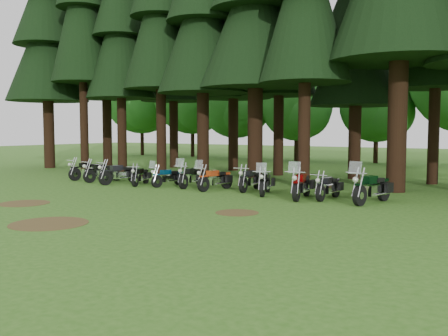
{
  "coord_description": "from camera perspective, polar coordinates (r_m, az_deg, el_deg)",
  "views": [
    {
      "loc": [
        12.81,
        -12.97,
        2.68
      ],
      "look_at": [
        1.06,
        5.0,
        1.0
      ],
      "focal_mm": 40.0,
      "sensor_mm": 36.0,
      "label": 1
    }
  ],
  "objects": [
    {
      "name": "ground",
      "position": [
        18.43,
        -11.36,
        -3.98
      ],
      "size": [
        120.0,
        120.0,
        0.0
      ],
      "primitive_type": "plane",
      "color": "#2E6119",
      "rests_on": "ground"
    },
    {
      "name": "motorcycle_1",
      "position": [
        26.16,
        -13.64,
        -0.53
      ],
      "size": [
        0.59,
        2.18,
        0.9
      ],
      "rotation": [
        0.0,
        0.0,
        -0.21
      ],
      "color": "black",
      "rests_on": "ground"
    },
    {
      "name": "dirt_patch_2",
      "position": [
        15.07,
        -19.38,
        -6.0
      ],
      "size": [
        2.2,
        2.2,
        0.01
      ],
      "primitive_type": "cylinder",
      "color": "#4C3D1E",
      "rests_on": "ground"
    },
    {
      "name": "dirt_patch_1",
      "position": [
        16.06,
        1.5,
        -5.12
      ],
      "size": [
        1.4,
        1.4,
        0.01
      ],
      "primitive_type": "cylinder",
      "color": "#4C3D1E",
      "rests_on": "ground"
    },
    {
      "name": "pine_back_0",
      "position": [
        38.75,
        -13.41,
        15.7
      ],
      "size": [
        5.0,
        5.0,
        17.21
      ],
      "color": "black",
      "rests_on": "ground"
    },
    {
      "name": "decid_4",
      "position": [
        40.91,
        17.34,
        6.64
      ],
      "size": [
        5.93,
        5.76,
        7.41
      ],
      "color": "black",
      "rests_on": "ground"
    },
    {
      "name": "motorcycle_11",
      "position": [
        18.74,
        16.55,
        -2.3
      ],
      "size": [
        0.82,
        2.51,
        1.58
      ],
      "rotation": [
        0.0,
        0.0,
        -0.21
      ],
      "color": "black",
      "rests_on": "ground"
    },
    {
      "name": "pine_front_0",
      "position": [
        37.23,
        -19.67,
        15.06
      ],
      "size": [
        5.49,
        5.49,
        16.17
      ],
      "color": "black",
      "rests_on": "ground"
    },
    {
      "name": "decid_0",
      "position": [
        51.88,
        -9.28,
        7.97
      ],
      "size": [
        8.0,
        7.78,
        10.0
      ],
      "color": "black",
      "rests_on": "ground"
    },
    {
      "name": "pine_back_4",
      "position": [
        28.21,
        14.96,
        15.71
      ],
      "size": [
        4.94,
        4.94,
        13.78
      ],
      "color": "black",
      "rests_on": "ground"
    },
    {
      "name": "decid_2",
      "position": [
        44.39,
        1.58,
        7.41
      ],
      "size": [
        6.72,
        6.53,
        8.4
      ],
      "color": "black",
      "rests_on": "ground"
    },
    {
      "name": "motorcycle_5",
      "position": [
        22.98,
        -3.68,
        -1.06
      ],
      "size": [
        0.54,
        2.23,
        1.4
      ],
      "rotation": [
        0.0,
        0.0,
        0.11
      ],
      "color": "black",
      "rests_on": "ground"
    },
    {
      "name": "motorcycle_9",
      "position": [
        19.39,
        8.86,
        -2.03
      ],
      "size": [
        0.73,
        2.4,
        1.51
      ],
      "rotation": [
        0.0,
        0.0,
        0.19
      ],
      "color": "black",
      "rests_on": "ground"
    },
    {
      "name": "pine_front_2",
      "position": [
        32.85,
        -11.79,
        16.74
      ],
      "size": [
        4.32,
        4.32,
        16.22
      ],
      "color": "black",
      "rests_on": "ground"
    },
    {
      "name": "pine_back_3",
      "position": [
        29.91,
        6.36,
        18.02
      ],
      "size": [
        4.35,
        4.35,
        16.2
      ],
      "color": "black",
      "rests_on": "ground"
    },
    {
      "name": "motorcycle_8",
      "position": [
        20.47,
        4.72,
        -1.77
      ],
      "size": [
        1.01,
        2.15,
        1.38
      ],
      "rotation": [
        0.0,
        0.0,
        0.35
      ],
      "color": "black",
      "rests_on": "ground"
    },
    {
      "name": "decid_3",
      "position": [
        41.98,
        8.54,
        6.92
      ],
      "size": [
        6.12,
        5.95,
        7.65
      ],
      "color": "black",
      "rests_on": "ground"
    },
    {
      "name": "motorcycle_3",
      "position": [
        24.19,
        -9.51,
        -0.97
      ],
      "size": [
        0.83,
        1.88,
        0.8
      ],
      "rotation": [
        0.0,
        0.0,
        0.37
      ],
      "color": "black",
      "rests_on": "ground"
    },
    {
      "name": "motorcycle_10",
      "position": [
        19.46,
        11.85,
        -2.24
      ],
      "size": [
        0.31,
        2.11,
        0.86
      ],
      "rotation": [
        0.0,
        0.0,
        -0.02
      ],
      "color": "black",
      "rests_on": "ground"
    },
    {
      "name": "pine_back_1",
      "position": [
        35.82,
        -5.85,
        15.77
      ],
      "size": [
        4.52,
        4.52,
        16.22
      ],
      "color": "black",
      "rests_on": "ground"
    },
    {
      "name": "pine_back_2",
      "position": [
        33.09,
        1.08,
        16.83
      ],
      "size": [
        4.85,
        4.85,
        16.3
      ],
      "color": "black",
      "rests_on": "ground"
    },
    {
      "name": "decid_1",
      "position": [
        48.37,
        -3.47,
        8.2
      ],
      "size": [
        7.91,
        7.69,
        9.88
      ],
      "color": "black",
      "rests_on": "ground"
    },
    {
      "name": "dirt_patch_0",
      "position": [
        19.43,
        -21.88,
        -3.76
      ],
      "size": [
        1.8,
        1.8,
        0.01
      ],
      "primitive_type": "cylinder",
      "color": "#4C3D1E",
      "rests_on": "ground"
    },
    {
      "name": "motorcycle_6",
      "position": [
        21.86,
        -1.02,
        -1.35
      ],
      "size": [
        0.58,
        2.21,
        1.39
      ],
      "rotation": [
        0.0,
        0.0,
        -0.14
      ],
      "color": "black",
      "rests_on": "ground"
    },
    {
      "name": "motorcycle_4",
      "position": [
        23.46,
        -6.41,
        -1.09
      ],
      "size": [
        0.59,
        1.99,
        1.25
      ],
      "rotation": [
        0.0,
        0.0,
        -0.17
      ],
      "color": "black",
      "rests_on": "ground"
    },
    {
      "name": "motorcycle_2",
      "position": [
        24.87,
        -11.79,
        -0.71
      ],
      "size": [
        0.68,
        2.25,
        0.93
      ],
      "rotation": [
        0.0,
        0.0,
        -0.24
      ],
      "color": "black",
      "rests_on": "ground"
    },
    {
      "name": "motorcycle_7",
      "position": [
        21.71,
        3.05,
        -1.41
      ],
      "size": [
        0.43,
        2.21,
        0.9
      ],
      "rotation": [
        0.0,
        0.0,
        0.13
      ],
      "color": "black",
      "rests_on": "ground"
    },
    {
      "name": "motorcycle_0",
      "position": [
        27.4,
        -15.25,
        -0.32
      ],
      "size": [
        0.57,
        2.22,
        0.91
      ],
      "rotation": [
        0.0,
        0.0,
        -0.19
      ],
      "color": "black",
      "rests_on": "ground"
    }
  ]
}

